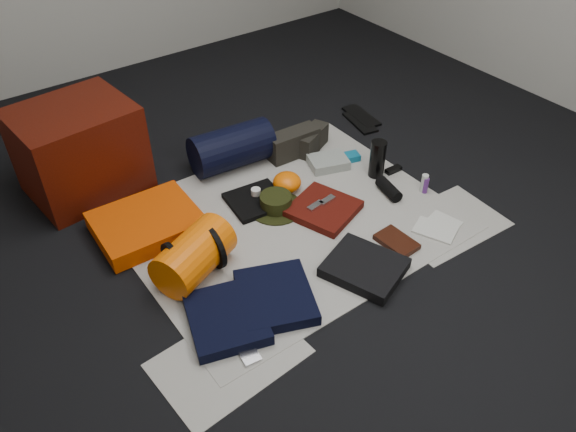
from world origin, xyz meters
TOP-DOWN VIEW (x-y plane):
  - floor at (0.00, 0.00)m, footprint 4.50×4.50m
  - newspaper_mat at (0.00, 0.00)m, footprint 1.60×1.30m
  - newspaper_sheet_front_left at (-0.70, -0.55)m, footprint 0.61×0.44m
  - newspaper_sheet_front_right at (0.65, -0.50)m, footprint 0.60×0.43m
  - red_cabinet at (-0.72, 0.90)m, footprint 0.63×0.54m
  - sleeping_pad at (-0.62, 0.36)m, footprint 0.52×0.43m
  - stuff_sack at (-0.57, -0.05)m, footprint 0.43×0.35m
  - sack_strap_left at (-0.67, -0.05)m, footprint 0.02×0.22m
  - sack_strap_right at (-0.47, -0.05)m, footprint 0.03×0.22m
  - navy_duffel at (0.04, 0.60)m, footprint 0.49×0.29m
  - boonie_brim at (0.01, 0.12)m, footprint 0.33×0.33m
  - boonie_crown at (0.01, 0.12)m, footprint 0.17×0.17m
  - hiking_boot_left at (0.39, 0.48)m, footprint 0.32×0.13m
  - hiking_boot_right at (0.51, 0.46)m, footprint 0.28×0.20m
  - flip_flop_left at (0.97, 0.53)m, footprint 0.16×0.30m
  - flip_flop_right at (1.03, 0.58)m, footprint 0.15×0.32m
  - trousers_navy_a at (-0.61, -0.39)m, footprint 0.40×0.43m
  - trousers_navy_b at (-0.38, -0.41)m, footprint 0.43×0.45m
  - trousers_charcoal at (0.07, -0.51)m, footprint 0.40×0.42m
  - black_tshirt at (-0.05, 0.22)m, footprint 0.32×0.30m
  - red_shirt at (0.19, -0.05)m, footprint 0.40×0.40m
  - orange_stuff_sack at (0.15, 0.22)m, footprint 0.16×0.16m
  - first_aid_pouch at (0.48, 0.26)m, footprint 0.26×0.22m
  - water_bottle at (0.64, 0.03)m, footprint 0.11×0.11m
  - speaker at (0.58, -0.14)m, footprint 0.10×0.18m
  - compact_camera at (0.53, 0.25)m, footprint 0.10×0.06m
  - cyan_case at (0.62, 0.24)m, footprint 0.14×0.11m
  - toiletry_purple at (0.75, -0.25)m, footprint 0.03×0.03m
  - toiletry_clear at (0.75, -0.24)m, footprint 0.05×0.05m
  - paperback_book at (0.32, -0.46)m, footprint 0.14×0.21m
  - map_booklet at (0.55, -0.51)m, footprint 0.21×0.24m
  - map_printout at (0.64, -0.49)m, footprint 0.16×0.19m
  - sunglasses at (0.75, -0.01)m, footprint 0.10×0.04m
  - key_cluster at (-0.63, -0.60)m, footprint 0.08×0.08m
  - tape_roll at (-0.03, 0.25)m, footprint 0.05×0.05m
  - energy_bar_a at (0.15, -0.03)m, footprint 0.10×0.05m
  - energy_bar_b at (0.23, -0.03)m, footprint 0.10×0.05m

SIDE VIEW (x-z plane):
  - floor at x=0.00m, z-range -0.02..0.00m
  - newspaper_sheet_front_left at x=-0.70m, z-range 0.00..0.00m
  - newspaper_sheet_front_right at x=0.65m, z-range 0.00..0.00m
  - newspaper_mat at x=0.00m, z-range 0.00..0.01m
  - flip_flop_left at x=0.97m, z-range 0.00..0.02m
  - flip_flop_right at x=1.03m, z-range 0.00..0.02m
  - map_printout at x=0.64m, z-range 0.01..0.01m
  - boonie_brim at x=0.01m, z-range 0.01..0.01m
  - map_booklet at x=0.55m, z-range 0.01..0.02m
  - key_cluster at x=-0.63m, z-range 0.01..0.02m
  - sunglasses at x=0.75m, z-range 0.01..0.03m
  - paperback_book at x=0.32m, z-range 0.01..0.03m
  - black_tshirt at x=-0.05m, z-range 0.01..0.03m
  - compact_camera at x=0.53m, z-range 0.01..0.04m
  - cyan_case at x=0.62m, z-range 0.01..0.04m
  - red_shirt at x=0.19m, z-range 0.01..0.05m
  - trousers_charcoal at x=0.07m, z-range 0.01..0.06m
  - first_aid_pouch at x=0.48m, z-range 0.01..0.06m
  - trousers_navy_a at x=-0.61m, z-range 0.01..0.06m
  - trousers_navy_b at x=-0.38m, z-range 0.01..0.06m
  - speaker at x=0.58m, z-range 0.01..0.07m
  - boonie_crown at x=0.01m, z-range 0.01..0.09m
  - sleeping_pad at x=-0.62m, z-range 0.01..0.10m
  - tape_roll at x=-0.03m, z-range 0.03..0.07m
  - toiletry_purple at x=0.75m, z-range 0.01..0.10m
  - energy_bar_a at x=0.15m, z-range 0.05..0.06m
  - energy_bar_b at x=0.23m, z-range 0.05..0.06m
  - orange_stuff_sack at x=0.15m, z-range 0.01..0.11m
  - toiletry_clear at x=0.75m, z-range 0.01..0.11m
  - hiking_boot_right at x=0.51m, z-range 0.01..0.14m
  - hiking_boot_left at x=0.39m, z-range 0.01..0.17m
  - sack_strap_left at x=-0.67m, z-range 0.01..0.22m
  - sack_strap_right at x=-0.47m, z-range 0.01..0.22m
  - water_bottle at x=0.64m, z-range 0.01..0.23m
  - stuff_sack at x=-0.57m, z-range 0.01..0.23m
  - navy_duffel at x=0.04m, z-range 0.01..0.25m
  - red_cabinet at x=-0.72m, z-range 0.00..0.49m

